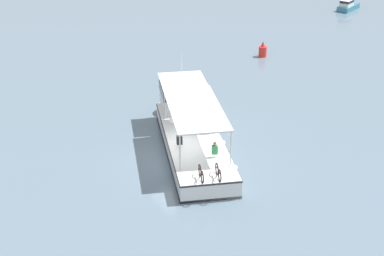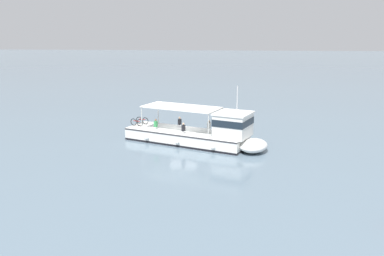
% 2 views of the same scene
% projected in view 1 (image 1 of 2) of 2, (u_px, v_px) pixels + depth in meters
% --- Properties ---
extents(ground_plane, '(400.00, 400.00, 0.00)m').
position_uv_depth(ground_plane, '(177.00, 162.00, 33.37)').
color(ground_plane, slate).
extents(ferry_main, '(12.96, 7.48, 5.32)m').
position_uv_depth(ferry_main, '(189.00, 127.00, 35.32)').
color(ferry_main, white).
rests_on(ferry_main, ground).
extents(motorboat_horizon_east, '(2.56, 3.82, 1.26)m').
position_uv_depth(motorboat_horizon_east, '(348.00, 5.00, 65.91)').
color(motorboat_horizon_east, teal).
rests_on(motorboat_horizon_east, ground).
extents(channel_buoy, '(0.70, 0.70, 1.40)m').
position_uv_depth(channel_buoy, '(263.00, 50.00, 50.63)').
color(channel_buoy, red).
rests_on(channel_buoy, ground).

